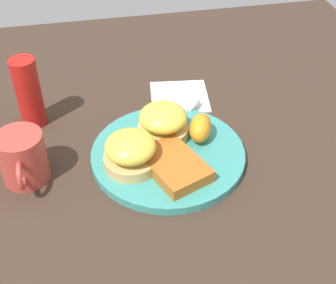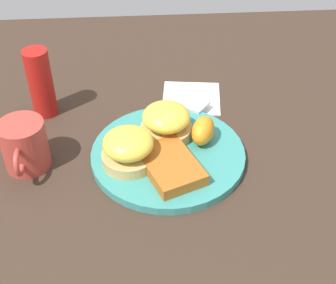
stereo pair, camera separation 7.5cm
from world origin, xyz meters
The scene contains 10 objects.
ground_plane centered at (0.00, 0.00, 0.00)m, with size 1.10×1.10×0.00m, color #38281E.
plate centered at (0.00, 0.00, 0.01)m, with size 0.25×0.25×0.01m, color teal.
sandwich_benedict_left centered at (-0.04, 0.00, 0.04)m, with size 0.09×0.09×0.06m.
sandwich_benedict_right centered at (0.02, -0.06, 0.04)m, with size 0.09×0.09×0.06m.
hashbrown_patty centered at (0.05, 0.00, 0.02)m, with size 0.11×0.08×0.02m, color #A45B1F.
orange_wedge centered at (-0.02, 0.06, 0.04)m, with size 0.06×0.04×0.04m, color orange.
fork centered at (-0.07, 0.03, 0.02)m, with size 0.17×0.14×0.00m.
cup centered at (0.00, -0.23, 0.04)m, with size 0.10×0.07×0.08m.
napkin centered at (-0.17, 0.06, 0.00)m, with size 0.11×0.11×0.00m, color white.
condiment_bottle centered at (-0.14, -0.22, 0.06)m, with size 0.04×0.04×0.13m, color #B21914.
Camera 1 is at (0.57, -0.12, 0.52)m, focal length 50.00 mm.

